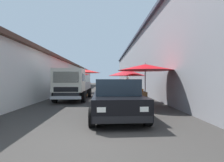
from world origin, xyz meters
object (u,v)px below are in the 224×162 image
Objects in this scene: fruit_stall_mid_lane at (85,74)px; vendor_in_shade at (125,85)px; vendor_by_crates at (128,83)px; parked_scooter at (79,90)px; fruit_stall_far_right at (145,71)px; plastic_stool at (68,93)px; hatchback_car at (116,98)px; fruit_stall_far_left at (127,76)px; fruit_stall_near_right at (76,76)px; delivery_truck at (72,85)px.

vendor_in_shade is (2.78, -3.81, -0.98)m from fruit_stall_mid_lane.
vendor_by_crates is 6.82m from parked_scooter.
fruit_stall_far_right is at bearing 177.05° from vendor_by_crates.
vendor_by_crates reaches higher than plastic_stool.
hatchback_car is 13.92m from vendor_by_crates.
vendor_by_crates is 3.04m from vendor_in_shade.
parked_scooter is (7.12, 4.59, -1.43)m from fruit_stall_far_right.
parked_scooter is (5.02, 3.92, -1.18)m from fruit_stall_far_left.
fruit_stall_mid_lane reaches higher than plastic_stool.
vendor_in_shade is (-0.75, -5.12, -0.92)m from fruit_stall_near_right.
fruit_stall_far_right is (-9.30, -5.17, 0.10)m from fruit_stall_near_right.
fruit_stall_far_right is at bearing -146.19° from fruit_stall_mid_lane.
hatchback_car is (-7.99, -2.25, -1.11)m from fruit_stall_mid_lane.
hatchback_car is 10.89m from vendor_in_shade.
fruit_stall_near_right is at bearing 7.47° from delivery_truck.
delivery_truck is at bearing -172.53° from fruit_stall_near_right.
delivery_truck reaches higher than plastic_stool.
plastic_stool is (2.99, 4.42, -1.30)m from fruit_stall_far_left.
fruit_stall_far_right is 2.97m from hatchback_car.
fruit_stall_near_right is at bearing 29.08° from fruit_stall_far_right.
vendor_by_crates is (9.42, -1.27, -0.64)m from fruit_stall_far_left.
fruit_stall_mid_lane is at bearing -159.67° from fruit_stall_near_right.
fruit_stall_mid_lane is 7.33m from vendor_by_crates.
fruit_stall_near_right is 3.76m from fruit_stall_mid_lane.
fruit_stall_far_left is at bearing 172.33° from vendor_by_crates.
delivery_truck is at bearing 152.05° from vendor_by_crates.
fruit_stall_far_right is at bearing -119.03° from delivery_truck.
hatchback_car is at bearing 143.90° from fruit_stall_far_right.
fruit_stall_far_left is 0.90× the size of fruit_stall_mid_lane.
fruit_stall_near_right is 6.23m from vendor_by_crates.
fruit_stall_far_right reaches higher than vendor_by_crates.
plastic_stool is at bearing 16.97° from delivery_truck.
fruit_stall_far_right is 6.58× the size of plastic_stool.
parked_scooter is at bearing -165.04° from fruit_stall_near_right.
fruit_stall_far_right reaches higher than fruit_stall_near_right.
fruit_stall_far_left is 4.87m from fruit_stall_mid_lane.
vendor_by_crates reaches higher than parked_scooter.
fruit_stall_mid_lane is at bearing 15.71° from hatchback_car.
plastic_stool is (-2.03, 0.51, -0.12)m from parked_scooter.
delivery_truck is (0.27, 3.59, -0.59)m from fruit_stall_far_left.
delivery_truck is at bearing -163.03° from plastic_stool.
fruit_stall_far_left reaches higher than hatchback_car.
fruit_stall_mid_lane reaches higher than delivery_truck.
fruit_stall_far_right is 7.37m from plastic_stool.
fruit_stall_far_left is at bearing -12.33° from hatchback_car.
vendor_in_shade is at bearing -55.51° from plastic_stool.
delivery_truck is (-3.41, 0.40, -0.80)m from fruit_stall_mid_lane.
fruit_stall_far_left is 0.84× the size of fruit_stall_far_right.
vendor_in_shade is (-2.97, 0.65, -0.13)m from vendor_by_crates.
delivery_truck is at bearing 145.77° from vendor_in_shade.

